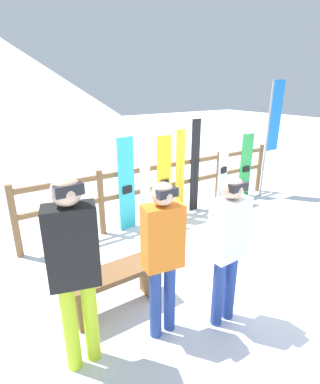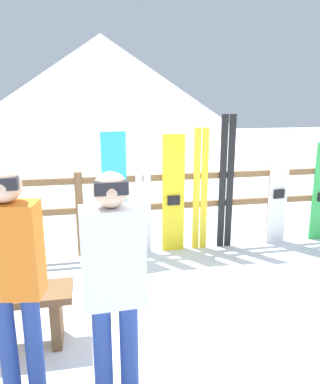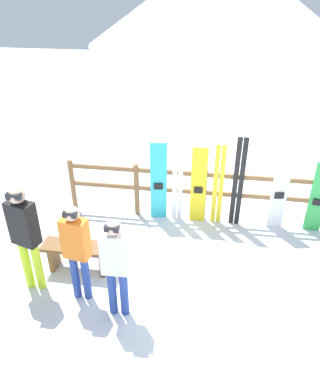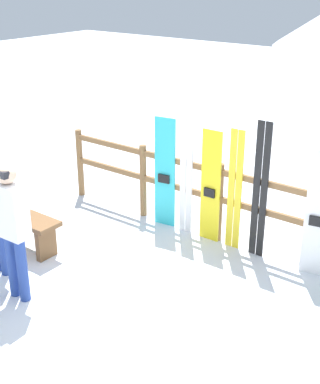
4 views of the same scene
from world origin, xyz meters
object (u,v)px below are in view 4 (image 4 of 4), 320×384
Objects in this scene: bench at (23,224)px; ski_pair_yellow at (235,190)px; person_white at (12,222)px; snowboard_cyan at (165,173)px; snowboard_yellow at (211,187)px; ski_pair_black at (260,191)px; snowboard_white at (318,215)px; ski_pair_white at (186,176)px.

bench is 2.79m from ski_pair_yellow.
snowboard_cyan is (0.19, 2.48, -0.15)m from person_white.
snowboard_cyan reaches higher than bench.
snowboard_yellow is 0.87× the size of ski_pair_black.
snowboard_white is (3.27, 1.69, 0.44)m from bench.
snowboard_cyan is 0.75m from snowboard_yellow.
bench is 2.04m from snowboard_cyan.
ski_pair_black is (2.52, 1.70, 0.54)m from bench.
snowboard_cyan is 0.89× the size of ski_pair_black.
ski_pair_black is at bearing 0.00° from ski_pair_yellow.
snowboard_white reaches higher than bench.
snowboard_cyan is 0.96× the size of ski_pair_white.
snowboard_yellow is (1.80, 1.69, 0.42)m from bench.
ski_pair_yellow reaches higher than bench.
snowboard_white is at bearing 45.74° from person_white.
snowboard_cyan is at bearing -179.83° from ski_pair_yellow.
snowboard_white is at bearing -0.25° from ski_pair_black.
ski_pair_white reaches higher than ski_pair_yellow.
person_white is 0.96× the size of ski_pair_white.
ski_pair_yellow is at bearing 180.00° from ski_pair_black.
ski_pair_black is at bearing 0.00° from ski_pair_white.
ski_pair_black reaches higher than snowboard_cyan.
bench is at bearing -136.76° from snowboard_yellow.
bench is at bearing -146.02° from ski_pair_black.
ski_pair_yellow is at bearing 0.00° from ski_pair_white.
snowboard_yellow is 0.36m from ski_pair_yellow.
snowboard_white is (1.11, -0.00, -0.03)m from ski_pair_yellow.
ski_pair_yellow is 0.91× the size of ski_pair_black.
ski_pair_yellow is 1.03× the size of snowboard_white.
snowboard_white reaches higher than snowboard_yellow.
bench is at bearing 137.57° from person_white.
snowboard_yellow is (0.94, 2.48, -0.17)m from person_white.
ski_pair_yellow is (0.76, 0.00, -0.02)m from ski_pair_white.
snowboard_cyan is 1.03× the size of snowboard_yellow.
person_white is 1.00× the size of snowboard_cyan.
snowboard_yellow is at bearing 43.24° from bench.
person_white is 0.98× the size of ski_pair_yellow.
snowboard_cyan is 2.23m from snowboard_white.
ski_pair_white reaches higher than bench.
person_white is 1.01× the size of snowboard_white.
person_white is 2.99m from ski_pair_black.
person_white reaches higher than bench.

